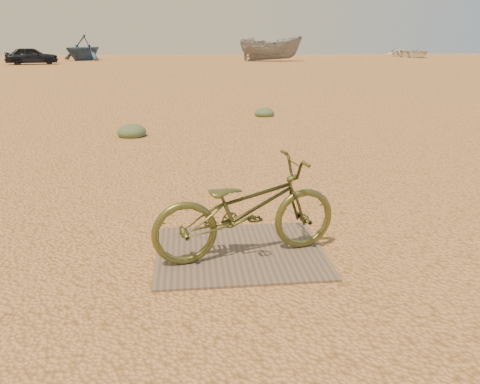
{
  "coord_description": "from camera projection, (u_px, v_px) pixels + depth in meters",
  "views": [
    {
      "loc": [
        -0.21,
        -3.47,
        1.82
      ],
      "look_at": [
        0.21,
        0.32,
        0.58
      ],
      "focal_mm": 35.0,
      "sensor_mm": 36.0,
      "label": 1
    }
  ],
  "objects": [
    {
      "name": "ground",
      "position": [
        219.0,
        271.0,
        3.87
      ],
      "size": [
        120.0,
        120.0,
        0.0
      ],
      "primitive_type": "plane",
      "color": "#E99C60",
      "rests_on": "ground"
    },
    {
      "name": "plywood_board",
      "position": [
        240.0,
        252.0,
        4.18
      ],
      "size": [
        1.48,
        1.23,
        0.02
      ],
      "primitive_type": "cube",
      "color": "brown",
      "rests_on": "ground"
    },
    {
      "name": "bicycle",
      "position": [
        246.0,
        209.0,
        3.98
      ],
      "size": [
        1.72,
        0.9,
        0.86
      ],
      "primitive_type": "imported",
      "rotation": [
        0.0,
        0.0,
        1.78
      ],
      "color": "brown",
      "rests_on": "plywood_board"
    },
    {
      "name": "car",
      "position": [
        32.0,
        56.0,
        35.97
      ],
      "size": [
        4.05,
        2.35,
        1.29
      ],
      "primitive_type": "imported",
      "rotation": [
        0.0,
        0.0,
        1.8
      ],
      "color": "black",
      "rests_on": "ground"
    },
    {
      "name": "boat_far_left",
      "position": [
        83.0,
        47.0,
        42.75
      ],
      "size": [
        5.4,
        5.63,
        2.29
      ],
      "primitive_type": "imported",
      "rotation": [
        0.0,
        0.0,
        -0.51
      ],
      "color": "#334E71",
      "rests_on": "ground"
    },
    {
      "name": "boat_mid_right",
      "position": [
        271.0,
        49.0,
        41.14
      ],
      "size": [
        5.72,
        2.96,
        2.11
      ],
      "primitive_type": "imported",
      "rotation": [
        0.0,
        0.0,
        1.4
      ],
      "color": "gray",
      "rests_on": "ground"
    },
    {
      "name": "boat_far_right",
      "position": [
        411.0,
        52.0,
        50.39
      ],
      "size": [
        4.73,
        6.05,
        1.14
      ],
      "primitive_type": "imported",
      "rotation": [
        0.0,
        0.0,
        0.15
      ],
      "color": "silver",
      "rests_on": "ground"
    },
    {
      "name": "kale_a",
      "position": [
        132.0,
        136.0,
        9.25
      ],
      "size": [
        0.57,
        0.57,
        0.31
      ],
      "primitive_type": "ellipsoid",
      "color": "#5C7650",
      "rests_on": "ground"
    },
    {
      "name": "kale_b",
      "position": [
        264.0,
        116.0,
        11.71
      ],
      "size": [
        0.49,
        0.49,
        0.27
      ],
      "primitive_type": "ellipsoid",
      "color": "#5C7650",
      "rests_on": "ground"
    }
  ]
}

